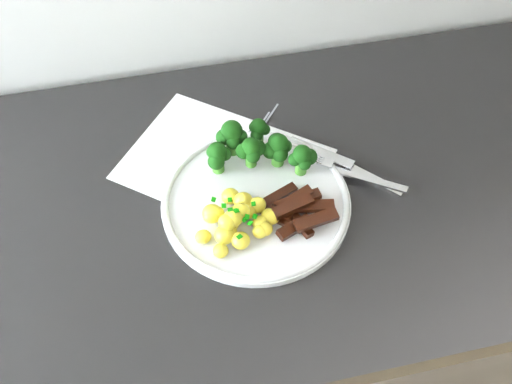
{
  "coord_description": "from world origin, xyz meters",
  "views": [
    {
      "loc": [
        -0.2,
        1.17,
        1.57
      ],
      "look_at": [
        -0.09,
        1.66,
        0.92
      ],
      "focal_mm": 41.41,
      "sensor_mm": 36.0,
      "label": 1
    }
  ],
  "objects_px": {
    "recipe_paper": "(224,164)",
    "knife": "(359,172)",
    "plate": "(256,202)",
    "fork": "(355,174)",
    "potatoes": "(237,219)",
    "beef_strips": "(295,210)",
    "counter": "(303,318)",
    "broccoli": "(257,147)"
  },
  "relations": [
    {
      "from": "plate",
      "to": "recipe_paper",
      "type": "bearing_deg",
      "value": 109.67
    },
    {
      "from": "plate",
      "to": "knife",
      "type": "relative_size",
      "value": 1.87
    },
    {
      "from": "counter",
      "to": "knife",
      "type": "relative_size",
      "value": 16.22
    },
    {
      "from": "recipe_paper",
      "to": "beef_strips",
      "type": "xyz_separation_m",
      "value": [
        0.08,
        -0.12,
        0.02
      ]
    },
    {
      "from": "broccoli",
      "to": "knife",
      "type": "distance_m",
      "value": 0.16
    },
    {
      "from": "broccoli",
      "to": "beef_strips",
      "type": "distance_m",
      "value": 0.11
    },
    {
      "from": "counter",
      "to": "fork",
      "type": "relative_size",
      "value": 17.06
    },
    {
      "from": "potatoes",
      "to": "beef_strips",
      "type": "height_order",
      "value": "potatoes"
    },
    {
      "from": "plate",
      "to": "potatoes",
      "type": "distance_m",
      "value": 0.05
    },
    {
      "from": "recipe_paper",
      "to": "knife",
      "type": "relative_size",
      "value": 2.43
    },
    {
      "from": "recipe_paper",
      "to": "plate",
      "type": "height_order",
      "value": "plate"
    },
    {
      "from": "counter",
      "to": "potatoes",
      "type": "height_order",
      "value": "potatoes"
    },
    {
      "from": "beef_strips",
      "to": "knife",
      "type": "bearing_deg",
      "value": 26.18
    },
    {
      "from": "knife",
      "to": "broccoli",
      "type": "bearing_deg",
      "value": 161.37
    },
    {
      "from": "counter",
      "to": "recipe_paper",
      "type": "bearing_deg",
      "value": 151.55
    },
    {
      "from": "plate",
      "to": "fork",
      "type": "distance_m",
      "value": 0.15
    },
    {
      "from": "broccoli",
      "to": "beef_strips",
      "type": "xyz_separation_m",
      "value": [
        0.03,
        -0.1,
        -0.03
      ]
    },
    {
      "from": "potatoes",
      "to": "plate",
      "type": "bearing_deg",
      "value": 44.99
    },
    {
      "from": "counter",
      "to": "plate",
      "type": "relative_size",
      "value": 8.68
    },
    {
      "from": "plate",
      "to": "fork",
      "type": "height_order",
      "value": "fork"
    },
    {
      "from": "recipe_paper",
      "to": "broccoli",
      "type": "relative_size",
      "value": 2.25
    },
    {
      "from": "counter",
      "to": "fork",
      "type": "xyz_separation_m",
      "value": [
        0.05,
        -0.0,
        0.46
      ]
    },
    {
      "from": "beef_strips",
      "to": "fork",
      "type": "distance_m",
      "value": 0.11
    },
    {
      "from": "plate",
      "to": "beef_strips",
      "type": "height_order",
      "value": "beef_strips"
    },
    {
      "from": "counter",
      "to": "knife",
      "type": "distance_m",
      "value": 0.46
    },
    {
      "from": "broccoli",
      "to": "potatoes",
      "type": "height_order",
      "value": "broccoli"
    },
    {
      "from": "plate",
      "to": "fork",
      "type": "bearing_deg",
      "value": 4.16
    },
    {
      "from": "counter",
      "to": "beef_strips",
      "type": "bearing_deg",
      "value": -137.23
    },
    {
      "from": "broccoli",
      "to": "potatoes",
      "type": "bearing_deg",
      "value": -116.78
    },
    {
      "from": "plate",
      "to": "potatoes",
      "type": "bearing_deg",
      "value": -135.01
    },
    {
      "from": "broccoli",
      "to": "potatoes",
      "type": "xyz_separation_m",
      "value": [
        -0.05,
        -0.1,
        -0.02
      ]
    },
    {
      "from": "recipe_paper",
      "to": "potatoes",
      "type": "relative_size",
      "value": 2.93
    },
    {
      "from": "potatoes",
      "to": "beef_strips",
      "type": "distance_m",
      "value": 0.08
    },
    {
      "from": "potatoes",
      "to": "beef_strips",
      "type": "bearing_deg",
      "value": -1.17
    },
    {
      "from": "recipe_paper",
      "to": "plate",
      "type": "relative_size",
      "value": 1.3
    },
    {
      "from": "knife",
      "to": "potatoes",
      "type": "bearing_deg",
      "value": -164.6
    },
    {
      "from": "recipe_paper",
      "to": "knife",
      "type": "xyz_separation_m",
      "value": [
        0.19,
        -0.07,
        0.01
      ]
    },
    {
      "from": "recipe_paper",
      "to": "fork",
      "type": "distance_m",
      "value": 0.2
    },
    {
      "from": "recipe_paper",
      "to": "broccoli",
      "type": "bearing_deg",
      "value": -20.48
    },
    {
      "from": "fork",
      "to": "plate",
      "type": "bearing_deg",
      "value": -175.84
    },
    {
      "from": "counter",
      "to": "plate",
      "type": "distance_m",
      "value": 0.46
    },
    {
      "from": "counter",
      "to": "broccoli",
      "type": "relative_size",
      "value": 14.99
    }
  ]
}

